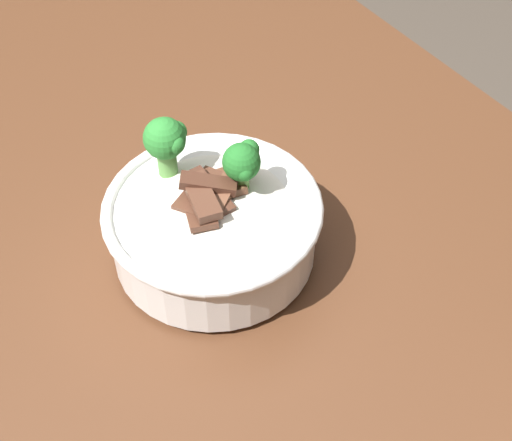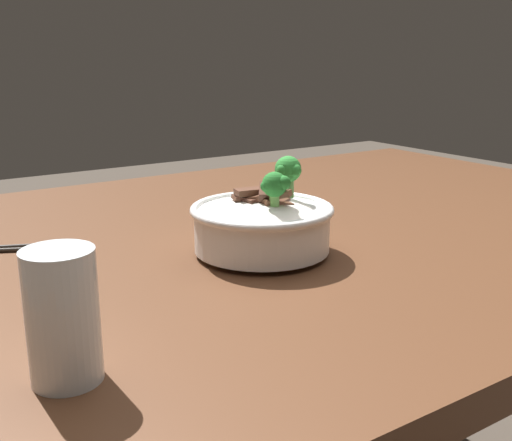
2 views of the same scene
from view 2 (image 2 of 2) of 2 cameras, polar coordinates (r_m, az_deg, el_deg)
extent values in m
cube|color=#56331E|center=(1.14, 4.81, -1.16)|extent=(1.55, 1.10, 0.05)
cube|color=#56331E|center=(2.04, 11.70, -6.11)|extent=(0.09, 0.09, 0.78)
cylinder|color=white|center=(0.95, 0.54, -2.89)|extent=(0.09, 0.09, 0.01)
cylinder|color=white|center=(0.94, 0.55, -0.82)|extent=(0.21, 0.21, 0.06)
torus|color=white|center=(0.93, 0.55, 1.06)|extent=(0.22, 0.22, 0.01)
ellipsoid|color=white|center=(0.93, 0.55, 0.37)|extent=(0.17, 0.17, 0.05)
cube|color=#563323|center=(0.94, 1.09, 1.99)|extent=(0.05, 0.07, 0.01)
cube|color=brown|center=(0.91, 1.25, 2.22)|extent=(0.05, 0.06, 0.02)
cube|color=brown|center=(0.92, 1.87, 1.66)|extent=(0.05, 0.03, 0.02)
cube|color=#4C2B1E|center=(0.93, 0.70, 2.11)|extent=(0.06, 0.02, 0.02)
cube|color=#4C2B1E|center=(0.93, 0.83, 2.77)|extent=(0.05, 0.06, 0.02)
cube|color=#563323|center=(0.93, -0.14, 2.72)|extent=(0.06, 0.03, 0.01)
cube|color=#563323|center=(0.94, -0.04, 1.88)|extent=(0.08, 0.05, 0.02)
cylinder|color=#5B9947|center=(0.97, 2.95, 3.05)|extent=(0.02, 0.02, 0.03)
sphere|color=#2D8433|center=(0.97, 2.97, 4.75)|extent=(0.04, 0.04, 0.04)
sphere|color=#2D8433|center=(0.95, 2.46, 4.67)|extent=(0.02, 0.02, 0.02)
sphere|color=#2D8433|center=(0.96, 3.59, 4.64)|extent=(0.02, 0.02, 0.02)
cylinder|color=#6BA84C|center=(0.90, 1.71, 1.82)|extent=(0.01, 0.01, 0.02)
sphere|color=#237028|center=(0.89, 1.73, 3.35)|extent=(0.04, 0.04, 0.04)
sphere|color=#237028|center=(0.89, 0.94, 3.18)|extent=(0.02, 0.02, 0.02)
sphere|color=#237028|center=(0.89, 2.58, 3.51)|extent=(0.02, 0.02, 0.02)
cylinder|color=white|center=(0.63, -16.96, -13.65)|extent=(0.06, 0.06, 0.00)
cylinder|color=white|center=(0.60, -17.42, -8.45)|extent=(0.07, 0.07, 0.13)
cylinder|color=silver|center=(0.61, -17.21, -10.86)|extent=(0.06, 0.06, 0.07)
camera|label=1|loc=(1.01, -32.60, 28.99)|focal=50.50mm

